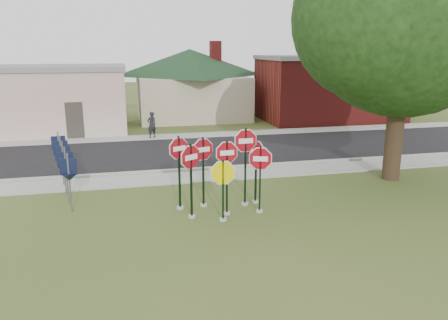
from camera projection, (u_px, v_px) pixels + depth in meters
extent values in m
plane|color=#38521F|center=(237.00, 228.00, 13.20)|extent=(120.00, 120.00, 0.00)
cube|color=gray|center=(204.00, 176.00, 18.38)|extent=(60.00, 1.60, 0.06)
cube|color=black|center=(188.00, 152.00, 22.63)|extent=(60.00, 7.00, 0.04)
cube|color=gray|center=(178.00, 136.00, 26.69)|extent=(60.00, 1.60, 0.06)
cube|color=gray|center=(200.00, 169.00, 19.32)|extent=(60.00, 0.20, 0.14)
cylinder|color=#A2A098|center=(227.00, 213.00, 14.27)|extent=(0.24, 0.24, 0.08)
cube|color=black|center=(227.00, 178.00, 13.97)|extent=(0.06, 0.05, 2.47)
cylinder|color=white|center=(227.00, 153.00, 13.76)|extent=(1.00, 0.07, 1.00)
cylinder|color=maroon|center=(227.00, 153.00, 13.76)|extent=(0.92, 0.07, 0.92)
cube|color=white|center=(227.00, 153.00, 13.76)|extent=(0.46, 0.03, 0.16)
cylinder|color=#A2A098|center=(223.00, 219.00, 13.74)|extent=(0.24, 0.24, 0.08)
cube|color=black|center=(223.00, 191.00, 13.50)|extent=(0.07, 0.06, 1.99)
cylinder|color=white|center=(223.00, 173.00, 13.36)|extent=(1.06, 0.13, 1.06)
cylinder|color=#E7D102|center=(223.00, 173.00, 13.36)|extent=(0.98, 0.13, 0.98)
cylinder|color=#A2A098|center=(192.00, 216.00, 13.99)|extent=(0.24, 0.24, 0.08)
cube|color=black|center=(191.00, 181.00, 13.70)|extent=(0.08, 0.07, 2.42)
cylinder|color=white|center=(191.00, 157.00, 13.50)|extent=(0.90, 0.58, 1.06)
cylinder|color=maroon|center=(191.00, 157.00, 13.50)|extent=(0.84, 0.55, 0.98)
cube|color=white|center=(191.00, 157.00, 13.50)|extent=(0.42, 0.27, 0.17)
cylinder|color=#A2A098|center=(259.00, 211.00, 14.46)|extent=(0.24, 0.24, 0.08)
cube|color=black|center=(260.00, 180.00, 14.19)|extent=(0.07, 0.07, 2.24)
cylinder|color=white|center=(260.00, 159.00, 14.01)|extent=(0.99, 0.35, 1.04)
cylinder|color=maroon|center=(260.00, 159.00, 14.01)|extent=(0.91, 0.33, 0.96)
cube|color=white|center=(260.00, 159.00, 14.01)|extent=(0.46, 0.16, 0.17)
cylinder|color=#A2A098|center=(245.00, 203.00, 15.13)|extent=(0.24, 0.24, 0.08)
cube|color=black|center=(245.00, 167.00, 14.81)|extent=(0.06, 0.05, 2.70)
cylinder|color=white|center=(246.00, 141.00, 14.58)|extent=(1.09, 0.07, 1.09)
cylinder|color=maroon|center=(246.00, 141.00, 14.58)|extent=(1.01, 0.07, 1.01)
cube|color=white|center=(246.00, 141.00, 14.58)|extent=(0.50, 0.03, 0.17)
cylinder|color=#A2A098|center=(204.00, 205.00, 14.99)|extent=(0.24, 0.24, 0.08)
cube|color=black|center=(203.00, 172.00, 14.70)|extent=(0.07, 0.07, 2.42)
cylinder|color=white|center=(203.00, 149.00, 14.50)|extent=(0.99, 0.32, 1.04)
cylinder|color=maroon|center=(203.00, 149.00, 14.50)|extent=(0.92, 0.30, 0.96)
cube|color=white|center=(203.00, 149.00, 14.50)|extent=(0.46, 0.15, 0.17)
cylinder|color=#A2A098|center=(255.00, 201.00, 15.33)|extent=(0.24, 0.24, 0.08)
cube|color=black|center=(256.00, 171.00, 15.06)|extent=(0.07, 0.08, 2.28)
cylinder|color=white|center=(256.00, 152.00, 14.89)|extent=(0.53, 1.01, 1.13)
cylinder|color=maroon|center=(256.00, 152.00, 14.89)|extent=(0.49, 0.94, 1.05)
cube|color=white|center=(256.00, 152.00, 14.89)|extent=(0.25, 0.47, 0.18)
cylinder|color=#A2A098|center=(180.00, 208.00, 14.75)|extent=(0.24, 0.24, 0.08)
cube|color=black|center=(179.00, 173.00, 14.45)|extent=(0.08, 0.07, 2.50)
cylinder|color=white|center=(179.00, 148.00, 14.24)|extent=(0.90, 0.47, 1.01)
cylinder|color=maroon|center=(179.00, 148.00, 14.24)|extent=(0.84, 0.44, 0.93)
cube|color=white|center=(179.00, 148.00, 14.24)|extent=(0.42, 0.22, 0.16)
cube|color=#59595E|center=(70.00, 183.00, 14.22)|extent=(0.05, 0.05, 2.00)
cube|color=black|center=(68.00, 167.00, 14.08)|extent=(0.55, 0.13, 0.55)
cone|color=black|center=(69.00, 177.00, 14.17)|extent=(0.65, 0.65, 0.25)
cube|color=#59595E|center=(67.00, 175.00, 15.12)|extent=(0.05, 0.05, 2.00)
cube|color=black|center=(65.00, 160.00, 14.98)|extent=(0.55, 0.09, 0.55)
cone|color=black|center=(66.00, 170.00, 15.07)|extent=(0.62, 0.62, 0.25)
cube|color=#59595E|center=(64.00, 168.00, 16.02)|extent=(0.05, 0.05, 2.00)
cube|color=black|center=(63.00, 153.00, 15.88)|extent=(0.55, 0.05, 0.55)
cone|color=black|center=(64.00, 163.00, 15.97)|extent=(0.58, 0.58, 0.25)
cube|color=#59595E|center=(62.00, 162.00, 16.92)|extent=(0.05, 0.05, 2.00)
cube|color=black|center=(60.00, 148.00, 16.78)|extent=(0.55, 0.05, 0.55)
cone|color=black|center=(61.00, 157.00, 16.87)|extent=(0.58, 0.58, 0.25)
cube|color=#59595E|center=(60.00, 156.00, 17.82)|extent=(0.05, 0.05, 2.00)
cube|color=black|center=(58.00, 143.00, 17.68)|extent=(0.55, 0.09, 0.55)
cone|color=black|center=(59.00, 151.00, 17.77)|extent=(0.62, 0.62, 0.25)
cube|color=beige|center=(29.00, 101.00, 27.72)|extent=(12.00, 6.00, 4.00)
cube|color=slate|center=(25.00, 68.00, 27.21)|extent=(12.20, 6.20, 0.30)
cube|color=#332D28|center=(75.00, 121.00, 25.79)|extent=(1.00, 0.10, 2.20)
cube|color=#B6AA91|center=(191.00, 97.00, 34.00)|extent=(8.00, 8.00, 3.20)
pyramid|color=black|center=(190.00, 49.00, 33.10)|extent=(11.60, 11.60, 2.00)
cube|color=maroon|center=(215.00, 52.00, 33.59)|extent=(0.80, 0.80, 1.60)
cube|color=maroon|center=(329.00, 89.00, 32.71)|extent=(10.00, 6.00, 4.50)
cube|color=slate|center=(331.00, 57.00, 32.13)|extent=(10.20, 6.20, 0.30)
cube|color=white|center=(322.00, 89.00, 29.41)|extent=(2.00, 0.08, 0.90)
cylinder|color=black|center=(396.00, 117.00, 17.50)|extent=(0.70, 0.70, 5.14)
sphere|color=black|center=(407.00, 12.00, 16.49)|extent=(8.00, 8.00, 8.00)
cylinder|color=black|center=(390.00, 83.00, 42.03)|extent=(0.50, 0.50, 4.00)
sphere|color=black|center=(393.00, 44.00, 41.13)|extent=(5.60, 5.60, 5.60)
imported|color=black|center=(152.00, 125.00, 25.98)|extent=(0.67, 0.58, 1.56)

